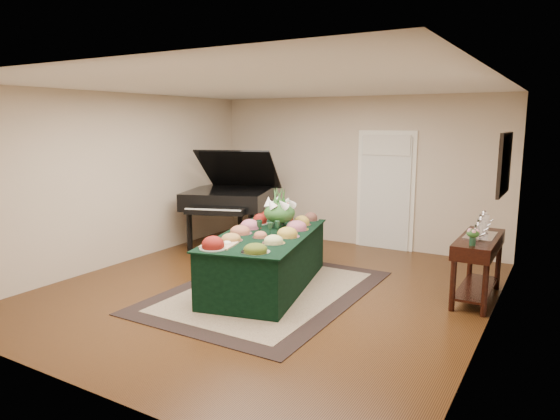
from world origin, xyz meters
The scene contains 14 objects.
ground centered at (0.00, 0.00, 0.00)m, with size 6.00×6.00×0.00m, color black.
area_rug centered at (0.04, -0.10, 0.01)m, with size 2.35×3.30×0.01m.
kitchen_doorway centered at (0.60, 2.97, 1.02)m, with size 1.05×0.07×2.10m.
buffet_table centered at (-0.08, 0.06, 0.38)m, with size 1.66×2.60×0.76m.
food_platters centered at (-0.09, 0.10, 0.80)m, with size 1.27×2.42×0.12m.
cutting_board centered at (-0.22, -0.79, 0.79)m, with size 0.45×0.45×0.10m.
green_goblets centered at (-0.06, 0.04, 0.85)m, with size 0.32×0.22×0.18m.
floral_centerpiece centered at (-0.12, 0.49, 1.03)m, with size 0.46×0.46×0.46m.
grand_piano centered at (-1.94, 1.80, 0.89)m, with size 1.86×2.05×1.77m.
wicker_basket centered at (-0.99, 1.27, 0.12)m, with size 0.40×0.40×0.25m, color #A37042.
mahogany_sideboard centered at (2.50, 1.01, 0.63)m, with size 0.45×1.34×0.82m.
tea_service centered at (2.50, 1.04, 0.93)m, with size 0.34×0.74×0.30m.
pink_bouquet centered at (2.50, 0.50, 0.96)m, with size 0.16×0.16×0.21m.
wall_painting centered at (2.72, 1.01, 1.75)m, with size 0.05×0.95×0.75m.
Camera 1 is at (3.43, -5.53, 2.25)m, focal length 32.00 mm.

